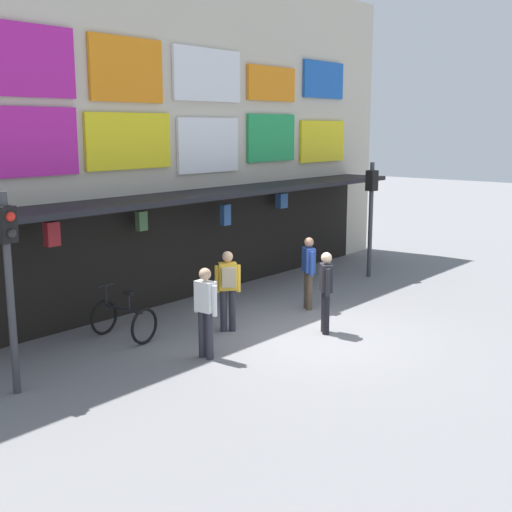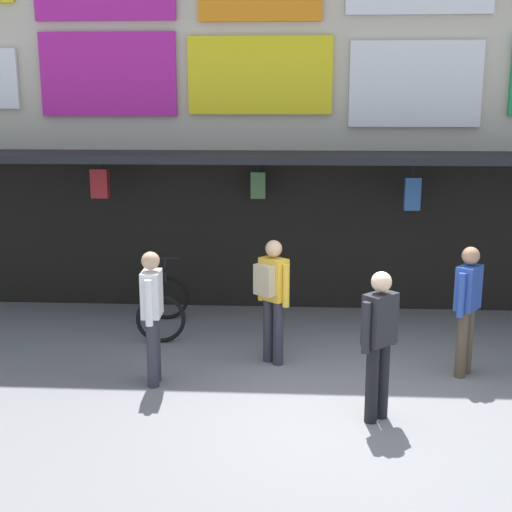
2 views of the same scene
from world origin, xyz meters
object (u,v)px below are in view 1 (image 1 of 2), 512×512
at_px(pedestrian_in_red, 326,288).
at_px(traffic_light_near, 8,261).
at_px(bicycle_parked, 123,320).
at_px(pedestrian_in_purple, 206,308).
at_px(traffic_light_far, 371,201).
at_px(pedestrian_in_yellow, 228,285).
at_px(pedestrian_in_blue, 308,269).

bearing_deg(pedestrian_in_red, traffic_light_near, 160.93).
distance_m(traffic_light_near, bicycle_parked, 3.43).
relative_size(traffic_light_near, pedestrian_in_purple, 1.90).
distance_m(traffic_light_far, pedestrian_in_yellow, 6.45).
relative_size(pedestrian_in_yellow, pedestrian_in_red, 1.00).
relative_size(traffic_light_near, bicycle_parked, 2.60).
relative_size(traffic_light_far, bicycle_parked, 2.60).
bearing_deg(pedestrian_in_blue, traffic_light_far, 9.82).
bearing_deg(pedestrian_in_yellow, bicycle_parked, 143.56).
bearing_deg(pedestrian_in_yellow, pedestrian_in_blue, -5.92).
bearing_deg(pedestrian_in_blue, bicycle_parked, 160.05).
bearing_deg(pedestrian_in_purple, pedestrian_in_blue, 7.42).
bearing_deg(pedestrian_in_yellow, pedestrian_in_purple, -151.96).
distance_m(traffic_light_near, pedestrian_in_red, 6.17).
bearing_deg(traffic_light_near, pedestrian_in_blue, -5.32).
xyz_separation_m(bicycle_parked, pedestrian_in_blue, (4.16, -1.51, 0.55)).
height_order(traffic_light_far, pedestrian_in_yellow, traffic_light_far).
xyz_separation_m(traffic_light_far, bicycle_parked, (-8.03, 0.84, -1.75)).
distance_m(bicycle_parked, pedestrian_in_red, 4.10).
xyz_separation_m(traffic_light_near, pedestrian_in_blue, (6.98, -0.65, -1.19)).
bearing_deg(pedestrian_in_yellow, pedestrian_in_red, -52.78).
height_order(traffic_light_near, pedestrian_in_purple, traffic_light_near).
relative_size(bicycle_parked, pedestrian_in_purple, 0.73).
height_order(traffic_light_far, pedestrian_in_purple, traffic_light_far).
relative_size(bicycle_parked, pedestrian_in_yellow, 0.73).
distance_m(traffic_light_near, pedestrian_in_yellow, 4.68).
xyz_separation_m(traffic_light_near, bicycle_parked, (2.82, 0.86, -1.75)).
height_order(bicycle_parked, pedestrian_in_purple, pedestrian_in_purple).
bearing_deg(pedestrian_in_red, pedestrian_in_blue, 46.59).
xyz_separation_m(pedestrian_in_blue, pedestrian_in_yellow, (-2.46, 0.26, 0.04)).
bearing_deg(pedestrian_in_yellow, traffic_light_far, 3.74).
height_order(traffic_light_far, pedestrian_in_blue, traffic_light_far).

